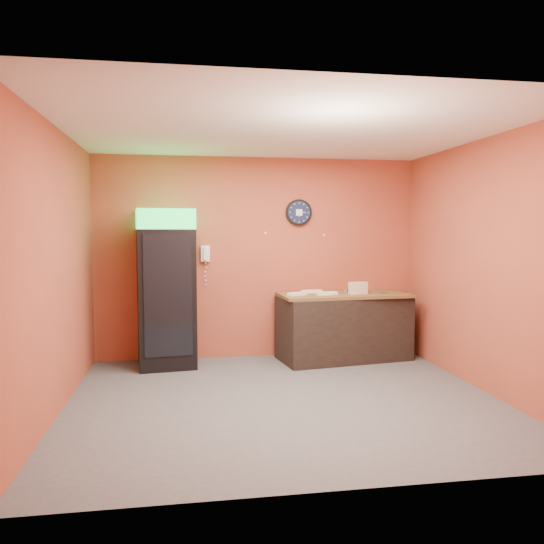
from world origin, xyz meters
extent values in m
plane|color=#47474C|center=(0.00, 0.00, 0.00)|extent=(4.50, 4.50, 0.00)
cube|color=#B44A32|center=(0.00, 2.00, 1.40)|extent=(4.50, 0.02, 2.80)
cube|color=#B44A32|center=(-2.25, 0.00, 1.40)|extent=(0.02, 4.00, 2.80)
cube|color=#B44A32|center=(2.25, 0.00, 1.40)|extent=(0.02, 4.00, 2.80)
cube|color=white|center=(0.00, 0.00, 2.80)|extent=(4.50, 4.00, 0.02)
cube|color=black|center=(-1.27, 1.65, 0.90)|extent=(0.79, 0.79, 1.80)
cube|color=#19DC47|center=(-1.27, 1.65, 1.93)|extent=(0.79, 0.79, 0.26)
cube|color=black|center=(-1.31, 1.29, 0.98)|extent=(0.60, 0.09, 1.54)
cube|color=black|center=(1.14, 1.61, 0.44)|extent=(1.86, 1.03, 0.88)
cylinder|color=black|center=(0.57, 1.98, 2.04)|extent=(0.37, 0.05, 0.37)
cylinder|color=#0F1433|center=(0.57, 1.95, 2.04)|extent=(0.32, 0.01, 0.32)
cube|color=white|center=(0.57, 1.94, 2.04)|extent=(0.09, 0.00, 0.09)
cube|color=white|center=(-0.75, 1.96, 1.47)|extent=(0.12, 0.07, 0.22)
cube|color=white|center=(-0.75, 1.91, 1.47)|extent=(0.05, 0.04, 0.18)
cube|color=brown|center=(1.14, 1.61, 0.90)|extent=(1.81, 0.90, 0.04)
cube|color=beige|center=(1.30, 1.50, 0.95)|extent=(0.27, 0.13, 0.05)
cube|color=beige|center=(1.30, 1.50, 1.00)|extent=(0.27, 0.13, 0.05)
cube|color=beige|center=(1.30, 1.50, 1.06)|extent=(0.27, 0.13, 0.05)
cube|color=white|center=(0.46, 1.50, 0.94)|extent=(0.29, 0.22, 0.04)
cube|color=white|center=(0.86, 1.49, 0.94)|extent=(0.29, 0.15, 0.04)
cube|color=white|center=(0.71, 1.74, 0.94)|extent=(0.28, 0.13, 0.04)
cylinder|color=silver|center=(1.20, 1.70, 0.95)|extent=(0.06, 0.06, 0.06)
camera|label=1|loc=(-1.01, -5.39, 1.78)|focal=35.00mm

